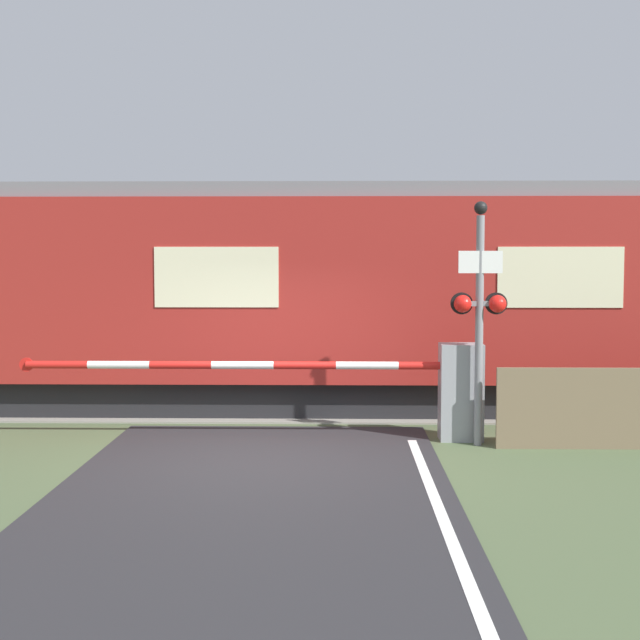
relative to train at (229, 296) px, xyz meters
The scene contains 5 objects.
ground_plane 4.43m from the train, 76.34° to the right, with size 80.00×80.00×0.00m, color #475638.
track_bed 2.12m from the train, ahead, with size 36.00×3.20×0.13m.
train is the anchor object (origin of this frame).
crossing_barrier 4.27m from the train, 41.43° to the right, with size 6.57×0.44×1.37m.
signal_post 4.89m from the train, 38.99° to the right, with size 0.77×0.26×3.33m.
Camera 1 is at (0.94, -11.32, 2.59)m, focal length 50.00 mm.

